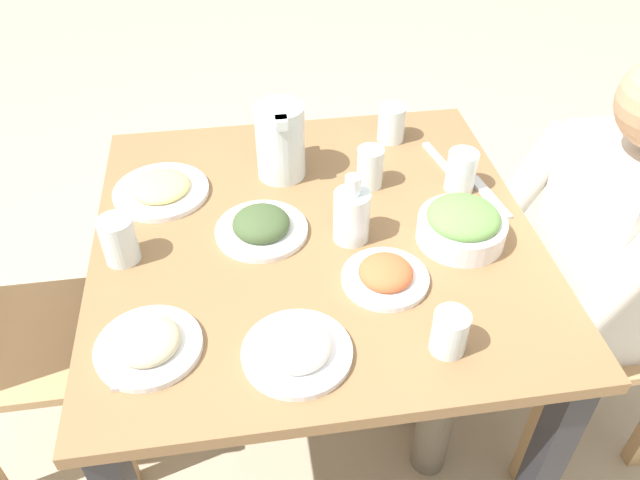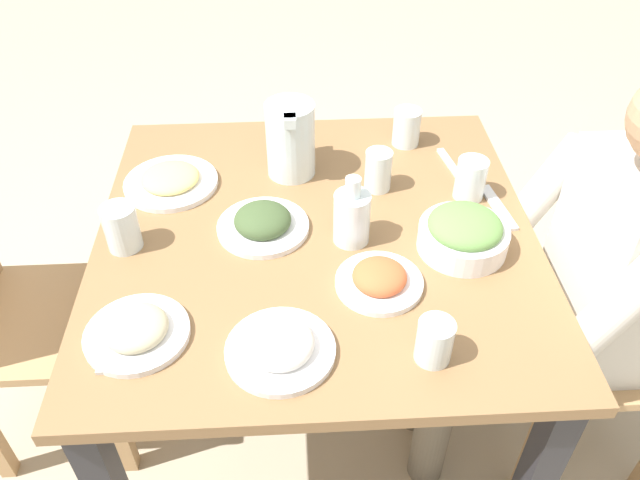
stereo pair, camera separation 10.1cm
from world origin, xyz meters
The scene contains 21 objects.
ground_plane centered at (0.00, 0.00, 0.00)m, with size 8.00×8.00×0.00m, color tan.
dining_table centered at (0.00, 0.00, 0.64)m, with size 0.98×0.98×0.75m.
chair_near centered at (-0.09, -0.79, 0.49)m, with size 0.40×0.40×0.87m.
chair_far centered at (0.05, 0.79, 0.49)m, with size 0.40×0.40×0.87m.
diner_near centered at (-0.09, -0.58, 0.64)m, with size 0.48×0.53×1.16m.
water_pitcher centered at (0.24, 0.05, 0.85)m, with size 0.16×0.12×0.19m.
salad_bowl centered at (-0.07, -0.31, 0.79)m, with size 0.19×0.19×0.09m.
plate_beans centered at (-0.29, 0.35, 0.77)m, with size 0.20×0.20×0.05m.
plate_dolmas centered at (0.02, 0.12, 0.77)m, with size 0.21×0.21×0.06m.
plate_fries centered at (0.20, 0.35, 0.76)m, with size 0.23×0.23×0.04m.
plate_rice_curry centered at (-0.18, -0.12, 0.77)m, with size 0.18×0.18×0.05m.
plate_yoghurt centered at (-0.34, 0.08, 0.77)m, with size 0.20×0.20×0.06m.
water_glass_far_left centered at (0.36, -0.26, 0.80)m, with size 0.07×0.07×0.10m, color silver.
water_glass_center centered at (0.16, -0.16, 0.80)m, with size 0.06×0.06×0.10m, color silver.
water_glass_near_right centered at (-0.37, -0.19, 0.79)m, with size 0.07×0.07×0.09m, color silver.
water_glass_far_right centered at (-0.02, 0.42, 0.80)m, with size 0.07×0.07×0.10m, color silver.
water_glass_near_left centered at (0.11, -0.37, 0.80)m, with size 0.07×0.07×0.10m, color silver.
oil_carafe centered at (-0.03, -0.08, 0.81)m, with size 0.08×0.08×0.16m.
fork_near centered at (-0.29, 0.40, 0.75)m, with size 0.17×0.03×0.01m, color silver.
knife_near centered at (0.22, -0.36, 0.75)m, with size 0.18×0.02×0.01m, color silver.
fork_far centered at (0.06, -0.43, 0.75)m, with size 0.17×0.03×0.01m, color silver.
Camera 2 is at (-1.08, 0.05, 1.67)m, focal length 35.40 mm.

